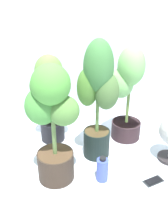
# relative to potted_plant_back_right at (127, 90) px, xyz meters

# --- Properties ---
(ground_plane) EXTENTS (8.00, 8.00, 0.00)m
(ground_plane) POSITION_rel_potted_plant_back_right_xyz_m (-0.31, -0.37, -0.45)
(ground_plane) COLOR silver
(ground_plane) RESTS_ON ground
(mylar_back_wall) EXTENTS (3.20, 0.01, 2.00)m
(mylar_back_wall) POSITION_rel_potted_plant_back_right_xyz_m (-0.31, 0.49, 0.55)
(mylar_back_wall) COLOR silver
(mylar_back_wall) RESTS_ON ground
(potted_plant_back_right) EXTENTS (0.34, 0.29, 0.81)m
(potted_plant_back_right) POSITION_rel_potted_plant_back_right_xyz_m (0.00, 0.00, 0.00)
(potted_plant_back_right) COLOR #2F1F23
(potted_plant_back_right) RESTS_ON ground
(potted_plant_center) EXTENTS (0.36, 0.30, 0.92)m
(potted_plant_center) POSITION_rel_potted_plant_back_right_xyz_m (-0.29, -0.24, 0.07)
(potted_plant_center) COLOR black
(potted_plant_center) RESTS_ON ground
(potted_plant_back_left) EXTENTS (0.38, 0.32, 0.75)m
(potted_plant_back_left) POSITION_rel_potted_plant_back_right_xyz_m (-0.63, 0.04, -0.02)
(potted_plant_back_left) COLOR black
(potted_plant_back_left) RESTS_ON ground
(potted_plant_front_left) EXTENTS (0.37, 0.30, 0.82)m
(potted_plant_front_left) POSITION_rel_potted_plant_back_right_xyz_m (-0.61, -0.46, 0.01)
(potted_plant_front_left) COLOR #32261D
(potted_plant_front_left) RESTS_ON ground
(cell_phone) EXTENTS (0.16, 0.12, 0.01)m
(cell_phone) POSITION_rel_potted_plant_back_right_xyz_m (0.06, -0.59, -0.45)
(cell_phone) COLOR black
(cell_phone) RESTS_ON ground
(nutrient_bottle) EXTENTS (0.08, 0.08, 0.19)m
(nutrient_bottle) POSITION_rel_potted_plant_back_right_xyz_m (-0.29, -0.53, -0.36)
(nutrient_bottle) COLOR #4052C4
(nutrient_bottle) RESTS_ON ground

